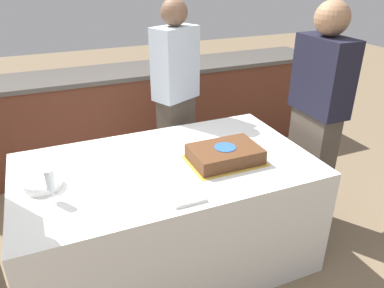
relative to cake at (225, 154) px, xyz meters
name	(u,v)px	position (x,y,z in m)	size (l,w,h in m)	color
ground_plane	(169,257)	(-0.34, 0.11, -0.79)	(14.00, 14.00, 0.00)	#7A664C
back_counter	(114,117)	(-0.34, 1.70, -0.33)	(4.40, 0.58, 0.92)	#5B2D1E
dining_table	(168,214)	(-0.34, 0.11, -0.42)	(1.79, 1.02, 0.75)	white
cake	(225,154)	(0.00, 0.00, 0.00)	(0.46, 0.33, 0.10)	gold
plate_stack	(43,183)	(-1.04, 0.12, -0.02)	(0.21, 0.21, 0.05)	white
wine_glass	(50,181)	(-1.00, -0.04, 0.07)	(0.07, 0.07, 0.18)	white
side_plate_near_cake	(200,142)	(-0.03, 0.30, -0.04)	(0.21, 0.21, 0.00)	white
utensil_pile	(188,199)	(-0.37, -0.30, -0.04)	(0.17, 0.10, 0.02)	white
person_cutting_cake	(176,102)	(0.00, 0.84, 0.05)	(0.39, 0.32, 1.62)	#4C4238
person_seated_right	(316,119)	(0.77, 0.11, 0.06)	(0.22, 0.41, 1.65)	#4C4238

